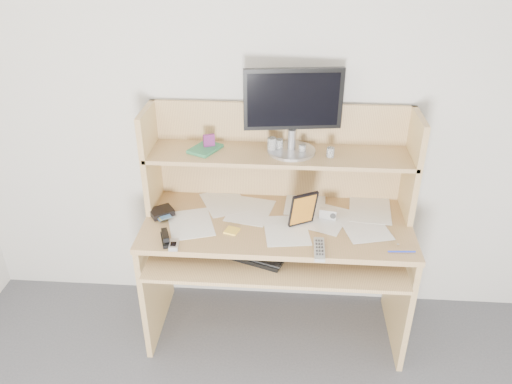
# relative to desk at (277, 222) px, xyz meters

# --- Properties ---
(back_wall) EXTENTS (3.60, 0.04, 2.50)m
(back_wall) POSITION_rel_desk_xyz_m (0.00, 0.24, 0.56)
(back_wall) COLOR beige
(back_wall) RESTS_ON floor
(desk) EXTENTS (1.40, 0.70, 1.30)m
(desk) POSITION_rel_desk_xyz_m (0.00, 0.00, 0.00)
(desk) COLOR tan
(desk) RESTS_ON floor
(paper_clutter) EXTENTS (1.32, 0.54, 0.01)m
(paper_clutter) POSITION_rel_desk_xyz_m (0.00, -0.08, 0.06)
(paper_clutter) COLOR white
(paper_clutter) RESTS_ON desk
(keyboard) EXTENTS (0.48, 0.31, 0.03)m
(keyboard) POSITION_rel_desk_xyz_m (-0.17, -0.23, -0.03)
(keyboard) COLOR black
(keyboard) RESTS_ON desk
(tv_remote) EXTENTS (0.05, 0.18, 0.02)m
(tv_remote) POSITION_rel_desk_xyz_m (0.21, -0.33, 0.07)
(tv_remote) COLOR #9D9E99
(tv_remote) RESTS_ON paper_clutter
(flip_phone) EXTENTS (0.05, 0.09, 0.02)m
(flip_phone) POSITION_rel_desk_xyz_m (-0.49, -0.34, 0.07)
(flip_phone) COLOR silver
(flip_phone) RESTS_ON paper_clutter
(stapler) EXTENTS (0.08, 0.13, 0.04)m
(stapler) POSITION_rel_desk_xyz_m (-0.54, -0.30, 0.08)
(stapler) COLOR black
(stapler) RESTS_ON paper_clutter
(wallet) EXTENTS (0.15, 0.15, 0.03)m
(wallet) POSITION_rel_desk_xyz_m (-0.62, -0.06, 0.08)
(wallet) COLOR black
(wallet) RESTS_ON paper_clutter
(sticky_note_pad) EXTENTS (0.08, 0.08, 0.01)m
(sticky_note_pad) POSITION_rel_desk_xyz_m (-0.23, -0.19, 0.06)
(sticky_note_pad) COLOR gold
(sticky_note_pad) RESTS_ON desk
(digital_camera) EXTENTS (0.09, 0.05, 0.05)m
(digital_camera) POSITION_rel_desk_xyz_m (0.27, -0.03, 0.09)
(digital_camera) COLOR silver
(digital_camera) RESTS_ON paper_clutter
(game_case) EXTENTS (0.13, 0.08, 0.20)m
(game_case) POSITION_rel_desk_xyz_m (0.13, -0.12, 0.16)
(game_case) COLOR black
(game_case) RESTS_ON paper_clutter
(blue_pen) EXTENTS (0.13, 0.02, 0.01)m
(blue_pen) POSITION_rel_desk_xyz_m (0.60, -0.32, 0.07)
(blue_pen) COLOR #1A2FC7
(blue_pen) RESTS_ON paper_clutter
(card_box) EXTENTS (0.06, 0.04, 0.08)m
(card_box) POSITION_rel_desk_xyz_m (-0.37, 0.09, 0.43)
(card_box) COLOR maroon
(card_box) RESTS_ON desk
(shelf_book) EXTENTS (0.18, 0.20, 0.02)m
(shelf_book) POSITION_rel_desk_xyz_m (-0.39, 0.07, 0.39)
(shelf_book) COLOR #36895D
(shelf_book) RESTS_ON desk
(chip_stack_a) EXTENTS (0.04, 0.04, 0.05)m
(chip_stack_a) POSITION_rel_desk_xyz_m (0.12, 0.06, 0.41)
(chip_stack_a) COLOR black
(chip_stack_a) RESTS_ON desk
(chip_stack_b) EXTENTS (0.05, 0.05, 0.06)m
(chip_stack_b) POSITION_rel_desk_xyz_m (-0.00, 0.09, 0.42)
(chip_stack_b) COLOR silver
(chip_stack_b) RESTS_ON desk
(chip_stack_c) EXTENTS (0.05, 0.05, 0.05)m
(chip_stack_c) POSITION_rel_desk_xyz_m (0.26, 0.04, 0.41)
(chip_stack_c) COLOR black
(chip_stack_c) RESTS_ON desk
(chip_stack_d) EXTENTS (0.06, 0.06, 0.08)m
(chip_stack_d) POSITION_rel_desk_xyz_m (-0.04, 0.08, 0.43)
(chip_stack_d) COLOR silver
(chip_stack_d) RESTS_ON desk
(monitor) EXTENTS (0.50, 0.25, 0.43)m
(monitor) POSITION_rel_desk_xyz_m (0.06, 0.10, 0.62)
(monitor) COLOR #BCBCC1
(monitor) RESTS_ON desk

